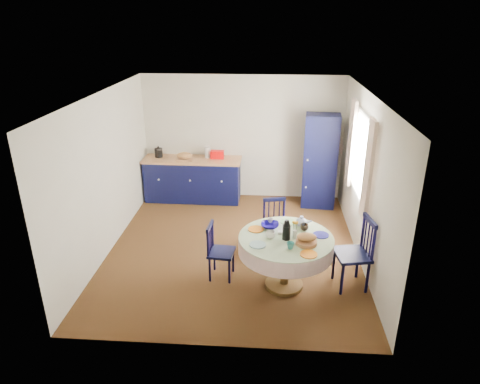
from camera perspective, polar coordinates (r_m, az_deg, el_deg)
The scene contains 17 objects.
floor at distance 7.10m, azimuth -0.85°, elevation -7.49°, with size 4.50×4.50×0.00m, color black.
ceiling at distance 6.23m, azimuth -0.99°, elevation 12.82°, with size 4.50×4.50×0.00m, color white.
wall_back at distance 8.69m, azimuth 0.36°, elevation 7.22°, with size 4.00×0.02×2.50m, color beige.
wall_left at distance 7.01m, azimuth -17.44°, elevation 2.31°, with size 0.02×4.50×2.50m, color beige.
wall_right at distance 6.70m, azimuth 16.40°, elevation 1.49°, with size 0.02×4.50×2.50m, color beige.
window at distance 6.88m, azimuth 15.79°, elevation 4.53°, with size 0.10×1.74×1.45m.
kitchen_counter at distance 8.79m, azimuth -6.31°, elevation 1.80°, with size 1.98×0.64×1.12m.
pantry_cabinet at distance 8.45m, azimuth 10.63°, elevation 4.03°, with size 0.68×0.52×1.84m.
dining_table at distance 5.89m, azimuth 6.19°, elevation -7.08°, with size 1.29×1.29×1.06m.
chair_left at distance 6.19m, azimuth -2.82°, elevation -7.84°, with size 0.39×0.41×0.84m.
chair_far at distance 6.82m, azimuth 4.71°, elevation -4.60°, with size 0.46×0.44×0.89m.
chair_right at distance 6.14m, azimuth 15.13°, elevation -7.82°, with size 0.52×0.54×1.04m.
mug_a at distance 5.77m, azimuth 4.11°, elevation -5.70°, with size 0.12×0.12×0.10m, color silver.
mug_b at distance 5.55m, azimuth 6.73°, elevation -7.11°, with size 0.10×0.10×0.09m, color #2B7A76.
mug_c at distance 6.02m, azimuth 8.59°, elevation -4.66°, with size 0.12×0.12×0.09m, color black.
mug_d at distance 6.16m, azimuth 4.06°, elevation -3.87°, with size 0.09×0.09×0.08m, color silver.
cobalt_bowl at distance 6.05m, azimuth 4.01°, elevation -4.45°, with size 0.25×0.25×0.06m, color #110969.
Camera 1 is at (0.54, -6.11, 3.56)m, focal length 32.00 mm.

